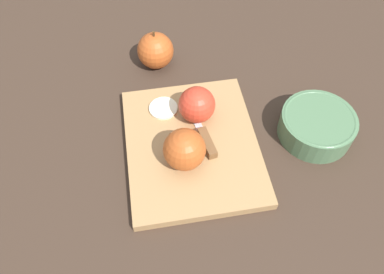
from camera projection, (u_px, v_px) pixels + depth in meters
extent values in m
plane|color=#38281E|center=(192.00, 148.00, 0.78)|extent=(4.00, 4.00, 0.00)
cube|color=#A37A4C|center=(192.00, 146.00, 0.77)|extent=(0.37, 0.32, 0.02)
sphere|color=#AD4C1E|center=(184.00, 149.00, 0.70)|extent=(0.08, 0.08, 0.08)
cylinder|color=beige|center=(181.00, 151.00, 0.70)|extent=(0.08, 0.03, 0.08)
sphere|color=red|center=(197.00, 105.00, 0.77)|extent=(0.08, 0.08, 0.08)
cylinder|color=beige|center=(200.00, 106.00, 0.77)|extent=(0.06, 0.05, 0.07)
cube|color=silver|center=(194.00, 117.00, 0.80)|extent=(0.09, 0.02, 0.00)
cube|color=brown|center=(207.00, 143.00, 0.75)|extent=(0.07, 0.02, 0.02)
cylinder|color=beige|center=(163.00, 108.00, 0.81)|extent=(0.06, 0.06, 0.01)
sphere|color=#AD4C1E|center=(155.00, 51.00, 0.89)|extent=(0.09, 0.09, 0.09)
cylinder|color=#4C3319|center=(154.00, 34.00, 0.85)|extent=(0.01, 0.01, 0.01)
cylinder|color=#4C704C|center=(317.00, 126.00, 0.78)|extent=(0.15, 0.15, 0.05)
torus|color=#4C704C|center=(320.00, 119.00, 0.76)|extent=(0.15, 0.15, 0.01)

